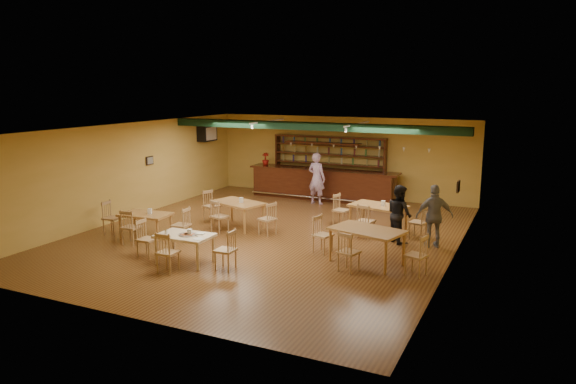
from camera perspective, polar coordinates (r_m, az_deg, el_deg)
The scene contains 23 objects.
floor at distance 15.27m, azimuth -1.93°, elevation -4.55°, with size 12.00×12.00×0.00m, color #563218.
ceiling_beam at distance 17.28m, azimuth 2.25°, elevation 6.97°, with size 10.00×0.30×0.25m, color black.
track_rail_left at distance 18.58m, azimuth -2.19°, elevation 7.49°, with size 0.05×2.50×0.05m, color silver.
track_rail_right at distance 17.36m, azimuth 7.33°, elevation 7.14°, with size 0.05×2.50×0.05m, color silver.
ac_unit at distance 20.83m, azimuth -8.56°, elevation 6.15°, with size 0.34×0.70×0.48m, color silver.
picture_left at distance 18.45m, azimuth -14.43°, elevation 3.24°, with size 0.04×0.34×0.28m, color black.
picture_right at distance 13.91m, azimuth 17.58°, elevation 0.56°, with size 0.04×0.34×0.28m, color black.
bar_counter at distance 19.90m, azimuth 3.69°, elevation 0.83°, with size 5.64×0.85×1.13m, color #38140B.
back_bar_hutch at distance 20.39m, azimuth 4.36°, elevation 2.71°, with size 4.36×0.40×2.28m, color #38140B.
poinsettia at distance 20.74m, azimuth -2.40°, elevation 3.52°, with size 0.27×0.27×0.48m, color maroon.
dining_table_a at distance 16.06m, azimuth -5.31°, elevation -2.38°, with size 1.54×0.92×0.77m, color #AD773D.
dining_table_b at distance 15.74m, azimuth 9.49°, elevation -2.75°, with size 1.55×0.93×0.78m, color #AD773D.
dining_table_c at distance 15.44m, azimuth -14.80°, elevation -3.44°, with size 1.36×0.82×0.68m, color #AD773D.
dining_table_d at distance 12.92m, azimuth 8.30°, elevation -5.69°, with size 1.66×1.00×0.83m, color #AD773D.
near_table at distance 13.04m, azimuth -10.84°, elevation -5.92°, with size 1.30×0.84×0.70m, color beige.
pizza_tray at distance 12.89m, azimuth -10.56°, elevation -4.46°, with size 0.40×0.40×0.01m, color silver.
parmesan_shaker at distance 13.07m, azimuth -12.76°, elevation -4.12°, with size 0.07×0.07×0.11m, color #EAE5C6.
napkin_stack at distance 12.91m, azimuth -9.24°, elevation -4.36°, with size 0.20×0.15×0.03m, color white.
pizza_server at distance 12.85m, azimuth -9.93°, elevation -4.45°, with size 0.32×0.09×0.00m, color silver.
side_plate at distance 12.51m, azimuth -9.49°, elevation -4.92°, with size 0.22×0.22×0.01m, color white.
patron_bar at distance 19.05m, azimuth 3.05°, elevation 1.45°, with size 0.67×0.44×1.84m, color #8F51B1.
patron_right_a at distance 14.70m, azimuth 11.69°, elevation -2.26°, with size 0.76×0.59×1.56m, color black.
patron_right_b at distance 14.44m, azimuth 15.23°, elevation -2.48°, with size 0.97×0.40×1.65m, color slate.
Camera 1 is at (6.68, -13.09, 4.15)m, focal length 33.61 mm.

